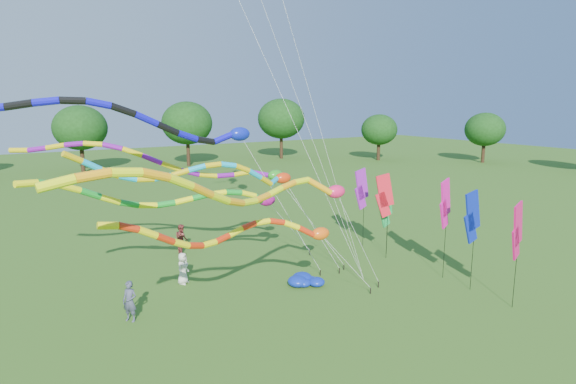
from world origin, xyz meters
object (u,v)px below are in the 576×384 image
person_a (183,268)px  person_c (182,239)px  tube_kite_red (253,233)px  person_b (130,301)px  blue_nylon_heap (307,282)px  tube_kite_orange (262,189)px

person_a → person_c: (1.58, 4.62, 0.09)m
tube_kite_red → person_b: tube_kite_red is taller
person_b → person_c: size_ratio=0.97×
blue_nylon_heap → person_a: size_ratio=1.07×
tube_kite_orange → blue_nylon_heap: tube_kite_orange is taller
tube_kite_red → tube_kite_orange: size_ratio=0.83×
person_a → person_c: bearing=28.5°
tube_kite_orange → person_c: bearing=66.6°
person_b → person_c: (4.78, 7.39, 0.03)m
tube_kite_red → person_a: 6.73m
tube_kite_red → blue_nylon_heap: (4.11, 2.44, -3.63)m
tube_kite_orange → person_a: (-0.18, 7.70, -5.06)m
tube_kite_red → person_a: (-0.76, 5.94, -3.07)m
tube_kite_orange → person_c: tube_kite_orange is taller
person_a → person_b: person_b is taller
tube_kite_orange → blue_nylon_heap: size_ratio=8.45×
person_b → person_a: bearing=90.1°
blue_nylon_heap → person_a: bearing=144.3°
tube_kite_red → person_a: tube_kite_red is taller
tube_kite_red → person_a: bearing=95.2°
person_a → person_c: person_c is taller
blue_nylon_heap → person_b: bearing=174.8°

